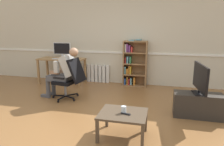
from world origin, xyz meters
TOP-DOWN VIEW (x-y plane):
  - ground_plane at (0.00, 0.00)m, footprint 18.00×18.00m
  - back_wall at (0.00, 2.65)m, footprint 12.00×0.13m
  - computer_desk at (-1.71, 2.15)m, footprint 1.36×0.58m
  - imac_monitor at (-1.71, 2.23)m, footprint 0.54×0.14m
  - keyboard at (-1.72, 2.01)m, footprint 0.37×0.12m
  - computer_mouse at (-1.43, 2.03)m, footprint 0.06×0.10m
  - bookshelf at (0.39, 2.44)m, footprint 0.67×0.29m
  - radiator at (-0.82, 2.54)m, footprint 0.93×0.08m
  - office_chair at (-0.86, 0.91)m, footprint 0.81×0.62m
  - person_seated at (-1.03, 0.93)m, footprint 1.01×0.44m
  - tv_stand at (1.88, 0.59)m, footprint 0.88×0.36m
  - tv_screen at (1.88, 0.59)m, footprint 0.23×0.83m
  - coffee_table at (0.65, -0.47)m, footprint 0.72×0.59m
  - drinking_glass at (0.66, -0.47)m, footprint 0.08×0.08m
  - spare_remote at (0.70, -0.52)m, footprint 0.15×0.07m

SIDE VIEW (x-z plane):
  - ground_plane at x=0.00m, z-range 0.00..0.00m
  - tv_stand at x=1.88m, z-range 0.00..0.46m
  - radiator at x=-0.82m, z-range 0.00..0.53m
  - coffee_table at x=0.65m, z-range 0.15..0.54m
  - spare_remote at x=0.70m, z-range 0.40..0.41m
  - drinking_glass at x=0.66m, z-range 0.40..0.50m
  - office_chair at x=-0.86m, z-range 0.04..1.01m
  - bookshelf at x=0.39m, z-range -0.03..1.31m
  - computer_desk at x=-1.71m, z-range 0.27..1.02m
  - person_seated at x=-1.03m, z-range 0.04..1.26m
  - tv_screen at x=1.88m, z-range 0.47..1.02m
  - keyboard at x=-1.72m, z-range 0.76..0.78m
  - computer_mouse at x=-1.43m, z-range 0.76..0.79m
  - imac_monitor at x=-1.71m, z-range 0.79..1.25m
  - back_wall at x=0.00m, z-range 0.00..2.70m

